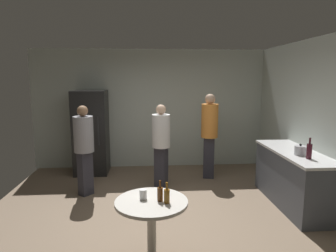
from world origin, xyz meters
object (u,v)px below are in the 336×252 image
(wine_bottle_on_counter, at_px, (309,151))
(person_in_orange_shirt, at_px, (209,129))
(refrigerator, at_px, (91,132))
(beer_bottle_amber, at_px, (167,196))
(kettle, at_px, (300,150))
(beer_bottle_brown, at_px, (160,193))
(person_in_white_shirt, at_px, (161,140))
(plastic_cup_white, at_px, (143,194))
(person_in_gray_shirt, at_px, (84,144))
(foreground_table, at_px, (151,210))

(wine_bottle_on_counter, relative_size, person_in_orange_shirt, 0.18)
(refrigerator, relative_size, beer_bottle_amber, 7.83)
(kettle, bearing_deg, beer_bottle_brown, -151.90)
(kettle, distance_m, person_in_orange_shirt, 1.95)
(refrigerator, relative_size, person_in_white_shirt, 1.14)
(plastic_cup_white, bearing_deg, wine_bottle_on_counter, 20.39)
(beer_bottle_brown, distance_m, person_in_orange_shirt, 3.03)
(person_in_gray_shirt, bearing_deg, refrigerator, 137.62)
(beer_bottle_brown, xyz_separation_m, person_in_white_shirt, (0.12, 2.36, 0.10))
(refrigerator, relative_size, wine_bottle_on_counter, 5.81)
(beer_bottle_brown, bearing_deg, foreground_table, 173.30)
(foreground_table, height_order, person_in_orange_shirt, person_in_orange_shirt)
(refrigerator, xyz_separation_m, foreground_table, (1.25, -3.31, -0.27))
(person_in_white_shirt, relative_size, person_in_orange_shirt, 0.90)
(kettle, relative_size, person_in_orange_shirt, 0.14)
(wine_bottle_on_counter, bearing_deg, refrigerator, 146.19)
(plastic_cup_white, height_order, person_in_white_shirt, person_in_white_shirt)
(wine_bottle_on_counter, distance_m, beer_bottle_amber, 2.37)
(refrigerator, height_order, person_in_white_shirt, refrigerator)
(plastic_cup_white, bearing_deg, beer_bottle_amber, -25.92)
(foreground_table, height_order, plastic_cup_white, plastic_cup_white)
(person_in_orange_shirt, bearing_deg, person_in_gray_shirt, -59.22)
(plastic_cup_white, bearing_deg, kettle, 24.98)
(refrigerator, xyz_separation_m, plastic_cup_white, (1.16, -3.26, -0.11))
(refrigerator, relative_size, person_in_orange_shirt, 1.03)
(beer_bottle_brown, bearing_deg, refrigerator, 112.01)
(foreground_table, xyz_separation_m, person_in_gray_shirt, (-1.14, 2.05, 0.30))
(refrigerator, xyz_separation_m, beer_bottle_amber, (1.41, -3.38, -0.08))
(beer_bottle_amber, xyz_separation_m, beer_bottle_brown, (-0.07, 0.06, 0.00))
(wine_bottle_on_counter, xyz_separation_m, person_in_white_shirt, (-2.07, 1.41, -0.10))
(refrigerator, bearing_deg, foreground_table, -69.34)
(kettle, height_order, wine_bottle_on_counter, wine_bottle_on_counter)
(kettle, xyz_separation_m, beer_bottle_brown, (-2.19, -1.17, -0.15))
(beer_bottle_brown, bearing_deg, plastic_cup_white, 161.29)
(plastic_cup_white, height_order, person_in_orange_shirt, person_in_orange_shirt)
(kettle, xyz_separation_m, beer_bottle_amber, (-2.12, -1.23, -0.15))
(refrigerator, height_order, wine_bottle_on_counter, refrigerator)
(wine_bottle_on_counter, bearing_deg, person_in_white_shirt, 145.87)
(beer_bottle_amber, xyz_separation_m, person_in_orange_shirt, (1.07, 2.87, 0.21))
(kettle, bearing_deg, foreground_table, -153.11)
(plastic_cup_white, bearing_deg, foreground_table, -29.61)
(foreground_table, distance_m, person_in_orange_shirt, 3.08)
(beer_bottle_amber, distance_m, plastic_cup_white, 0.28)
(wine_bottle_on_counter, relative_size, foreground_table, 0.39)
(refrigerator, bearing_deg, plastic_cup_white, -70.44)
(kettle, relative_size, person_in_white_shirt, 0.15)
(kettle, height_order, beer_bottle_amber, kettle)
(person_in_gray_shirt, bearing_deg, foreground_table, -18.38)
(kettle, bearing_deg, plastic_cup_white, -155.02)
(wine_bottle_on_counter, distance_m, person_in_orange_shirt, 2.14)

